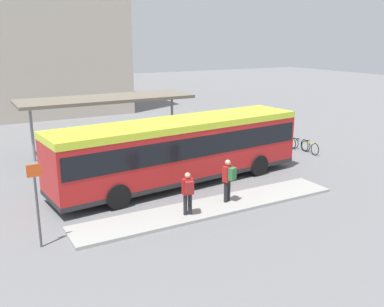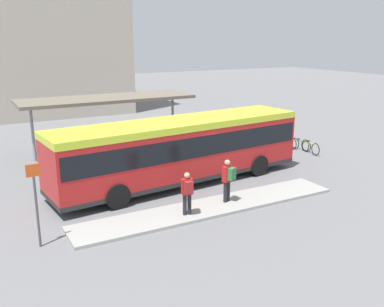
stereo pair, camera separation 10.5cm
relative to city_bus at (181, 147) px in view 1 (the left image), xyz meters
name	(u,v)px [view 1 (the left image)]	position (x,y,z in m)	size (l,w,h in m)	color
ground_plane	(181,183)	(-0.01, 0.00, -1.75)	(120.00, 120.00, 0.00)	slate
curb_island	(211,207)	(-0.43, -3.39, -1.69)	(11.21, 1.80, 0.12)	#9E9E99
city_bus	(181,147)	(0.00, 0.00, 0.00)	(12.36, 3.74, 2.98)	red
pedestrian_waiting	(228,178)	(0.43, -3.31, -0.62)	(0.52, 0.56, 1.77)	#232328
pedestrian_companion	(188,191)	(-1.64, -3.71, -0.68)	(0.44, 0.47, 1.66)	#232328
bicycle_yellow	(310,147)	(9.08, 1.02, -1.38)	(0.48, 1.71, 0.74)	black
bicycle_green	(300,144)	(9.12, 1.88, -1.41)	(0.48, 1.57, 0.68)	black
bicycle_white	(286,141)	(8.81, 2.73, -1.38)	(0.48, 1.74, 0.75)	black
station_shelter	(106,99)	(-1.13, 7.10, 1.37)	(9.96, 3.25, 3.26)	#706656
potted_planter_near_shelter	(101,155)	(-2.46, 4.36, -1.11)	(0.86, 0.86, 1.24)	slate
platform_sign	(37,202)	(-6.93, -3.43, -0.19)	(0.44, 0.08, 2.80)	#4C4C51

